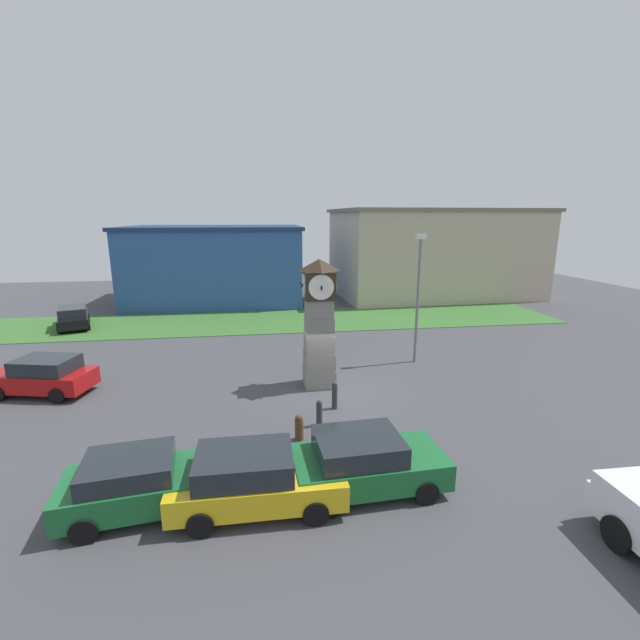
{
  "coord_description": "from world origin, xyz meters",
  "views": [
    {
      "loc": [
        -2.91,
        -16.82,
        7.33
      ],
      "look_at": [
        -0.17,
        2.36,
        2.62
      ],
      "focal_mm": 24.0,
      "sensor_mm": 36.0,
      "label": 1
    }
  ],
  "objects_px": {
    "clock_tower": "(319,324)",
    "street_lamp_near_road": "(418,290)",
    "bollard_mid_row": "(319,413)",
    "car_near_tower": "(254,479)",
    "car_by_building": "(366,462)",
    "bollard_near_tower": "(299,427)",
    "bollard_far_row": "(335,395)",
    "car_far_lot": "(43,376)",
    "car_silver_hatch": "(73,317)",
    "car_navy_sedan": "(140,483)"
  },
  "relations": [
    {
      "from": "bollard_near_tower",
      "to": "car_by_building",
      "type": "bearing_deg",
      "value": -61.46
    },
    {
      "from": "bollard_near_tower",
      "to": "car_far_lot",
      "type": "xyz_separation_m",
      "value": [
        -10.32,
        5.36,
        0.34
      ]
    },
    {
      "from": "bollard_near_tower",
      "to": "bollard_mid_row",
      "type": "xyz_separation_m",
      "value": [
        0.81,
        0.89,
        0.04
      ]
    },
    {
      "from": "clock_tower",
      "to": "street_lamp_near_road",
      "type": "distance_m",
      "value": 5.92
    },
    {
      "from": "car_navy_sedan",
      "to": "car_silver_hatch",
      "type": "distance_m",
      "value": 21.99
    },
    {
      "from": "clock_tower",
      "to": "car_by_building",
      "type": "distance_m",
      "value": 7.84
    },
    {
      "from": "car_near_tower",
      "to": "street_lamp_near_road",
      "type": "distance_m",
      "value": 13.48
    },
    {
      "from": "bollard_mid_row",
      "to": "bollard_far_row",
      "type": "relative_size",
      "value": 0.89
    },
    {
      "from": "bollard_far_row",
      "to": "bollard_mid_row",
      "type": "bearing_deg",
      "value": -121.1
    },
    {
      "from": "car_near_tower",
      "to": "car_by_building",
      "type": "xyz_separation_m",
      "value": [
        3.02,
        0.36,
        0.01
      ]
    },
    {
      "from": "street_lamp_near_road",
      "to": "car_by_building",
      "type": "bearing_deg",
      "value": -117.09
    },
    {
      "from": "car_near_tower",
      "to": "clock_tower",
      "type": "bearing_deg",
      "value": 70.61
    },
    {
      "from": "car_near_tower",
      "to": "car_by_building",
      "type": "relative_size",
      "value": 1.04
    },
    {
      "from": "bollard_near_tower",
      "to": "clock_tower",
      "type": "bearing_deg",
      "value": 74.12
    },
    {
      "from": "car_far_lot",
      "to": "bollard_mid_row",
      "type": "bearing_deg",
      "value": -21.89
    },
    {
      "from": "bollard_far_row",
      "to": "street_lamp_near_road",
      "type": "xyz_separation_m",
      "value": [
        5.07,
        4.91,
        3.18
      ]
    },
    {
      "from": "bollard_mid_row",
      "to": "car_near_tower",
      "type": "height_order",
      "value": "car_near_tower"
    },
    {
      "from": "car_near_tower",
      "to": "car_navy_sedan",
      "type": "bearing_deg",
      "value": 174.44
    },
    {
      "from": "street_lamp_near_road",
      "to": "car_near_tower",
      "type": "bearing_deg",
      "value": -128.16
    },
    {
      "from": "car_by_building",
      "to": "car_silver_hatch",
      "type": "height_order",
      "value": "car_by_building"
    },
    {
      "from": "car_by_building",
      "to": "bollard_near_tower",
      "type": "bearing_deg",
      "value": 118.54
    },
    {
      "from": "bollard_far_row",
      "to": "car_silver_hatch",
      "type": "xyz_separation_m",
      "value": [
        -15.23,
        14.77,
        0.19
      ]
    },
    {
      "from": "street_lamp_near_road",
      "to": "bollard_far_row",
      "type": "bearing_deg",
      "value": -135.96
    },
    {
      "from": "bollard_mid_row",
      "to": "bollard_far_row",
      "type": "bearing_deg",
      "value": 58.9
    },
    {
      "from": "bollard_mid_row",
      "to": "car_navy_sedan",
      "type": "xyz_separation_m",
      "value": [
        -5.13,
        -3.84,
        0.27
      ]
    },
    {
      "from": "bollard_mid_row",
      "to": "car_by_building",
      "type": "bearing_deg",
      "value": -78.63
    },
    {
      "from": "bollard_far_row",
      "to": "car_silver_hatch",
      "type": "relative_size",
      "value": 0.24
    },
    {
      "from": "clock_tower",
      "to": "bollard_far_row",
      "type": "xyz_separation_m",
      "value": [
        0.26,
        -2.5,
        -2.24
      ]
    },
    {
      "from": "car_far_lot",
      "to": "car_near_tower",
      "type": "bearing_deg",
      "value": -44.1
    },
    {
      "from": "car_by_building",
      "to": "car_far_lot",
      "type": "xyz_separation_m",
      "value": [
        -11.89,
        8.24,
        -0.0
      ]
    },
    {
      "from": "bollard_near_tower",
      "to": "car_silver_hatch",
      "type": "distance_m",
      "value": 21.77
    },
    {
      "from": "bollard_near_tower",
      "to": "car_navy_sedan",
      "type": "xyz_separation_m",
      "value": [
        -4.32,
        -2.95,
        0.31
      ]
    },
    {
      "from": "bollard_far_row",
      "to": "car_near_tower",
      "type": "xyz_separation_m",
      "value": [
        -3.05,
        -5.43,
        0.23
      ]
    },
    {
      "from": "bollard_mid_row",
      "to": "car_near_tower",
      "type": "relative_size",
      "value": 0.22
    },
    {
      "from": "clock_tower",
      "to": "street_lamp_near_road",
      "type": "xyz_separation_m",
      "value": [
        5.33,
        2.4,
        0.94
      ]
    },
    {
      "from": "bollard_mid_row",
      "to": "car_silver_hatch",
      "type": "distance_m",
      "value": 21.61
    },
    {
      "from": "bollard_far_row",
      "to": "street_lamp_near_road",
      "type": "bearing_deg",
      "value": 44.04
    },
    {
      "from": "clock_tower",
      "to": "bollard_far_row",
      "type": "height_order",
      "value": "clock_tower"
    },
    {
      "from": "clock_tower",
      "to": "bollard_mid_row",
      "type": "height_order",
      "value": "clock_tower"
    },
    {
      "from": "bollard_near_tower",
      "to": "bollard_far_row",
      "type": "distance_m",
      "value": 2.72
    },
    {
      "from": "clock_tower",
      "to": "car_silver_hatch",
      "type": "xyz_separation_m",
      "value": [
        -14.97,
        12.27,
        -2.05
      ]
    },
    {
      "from": "bollard_far_row",
      "to": "car_far_lot",
      "type": "relative_size",
      "value": 0.25
    },
    {
      "from": "clock_tower",
      "to": "car_far_lot",
      "type": "xyz_separation_m",
      "value": [
        -11.66,
        0.66,
        -2.0
      ]
    },
    {
      "from": "bollard_far_row",
      "to": "car_by_building",
      "type": "bearing_deg",
      "value": -90.37
    },
    {
      "from": "clock_tower",
      "to": "bollard_near_tower",
      "type": "relative_size",
      "value": 6.09
    },
    {
      "from": "car_by_building",
      "to": "car_silver_hatch",
      "type": "relative_size",
      "value": 0.92
    },
    {
      "from": "bollard_near_tower",
      "to": "car_near_tower",
      "type": "bearing_deg",
      "value": -114.24
    },
    {
      "from": "car_near_tower",
      "to": "car_silver_hatch",
      "type": "relative_size",
      "value": 0.96
    },
    {
      "from": "bollard_far_row",
      "to": "car_near_tower",
      "type": "height_order",
      "value": "car_near_tower"
    },
    {
      "from": "clock_tower",
      "to": "car_by_building",
      "type": "relative_size",
      "value": 1.33
    }
  ]
}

